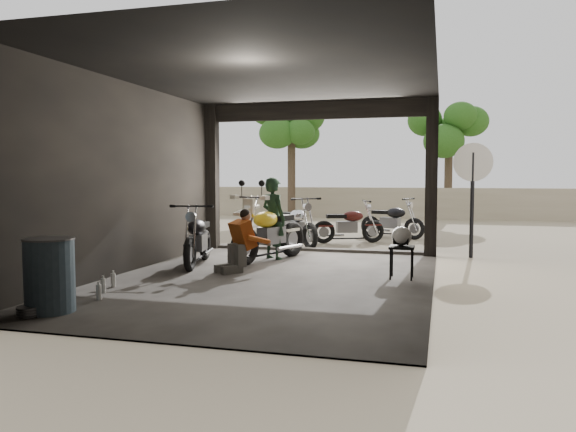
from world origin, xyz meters
The scene contains 16 objects.
ground centered at (0.00, 0.00, 0.00)m, with size 80.00×80.00×0.00m, color #7A6D56.
garage centered at (0.00, 0.55, 1.28)m, with size 7.00×7.13×3.20m.
boundary_wall centered at (0.00, 14.00, 0.60)m, with size 18.00×0.30×1.20m, color gray.
tree_left centered at (-3.00, 12.50, 3.99)m, with size 2.20×2.20×5.60m.
tree_right centered at (2.80, 14.00, 3.56)m, with size 2.20×2.20×5.00m.
main_bike centered at (-0.57, 1.89, 0.65)m, with size 0.80×1.94×1.29m, color beige, non-canonical shape.
left_bike centered at (-1.68, 1.03, 0.57)m, with size 0.69×1.69×1.14m, color black, non-canonical shape.
outside_bike_a centered at (-0.68, 4.24, 0.58)m, with size 0.70×1.70×1.15m, color black, non-canonical shape.
outside_bike_b centered at (0.40, 5.25, 0.52)m, with size 0.64×1.55×1.05m, color #441310, non-canonical shape.
outside_bike_c centered at (1.32, 6.64, 0.54)m, with size 0.65×1.59×1.07m, color black, non-canonical shape.
rider centered at (-0.57, 2.12, 0.80)m, with size 0.59×0.39×1.61m, color black.
mechanic centered at (-0.72, 0.52, 0.52)m, with size 0.53×0.72×1.04m, color #C15719, non-canonical shape.
stool centered at (2.00, 0.62, 0.46)m, with size 0.39×0.39×0.53m.
helmet centered at (1.99, 0.65, 0.69)m, with size 0.32×0.34×0.31m, color silver.
oil_drum centered at (-1.86, -2.73, 0.45)m, with size 0.57×0.57×0.89m, color #3B5264.
sign_post centered at (3.17, 3.43, 1.54)m, with size 0.76×0.08×2.29m.
Camera 1 is at (2.60, -8.31, 1.62)m, focal length 35.00 mm.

